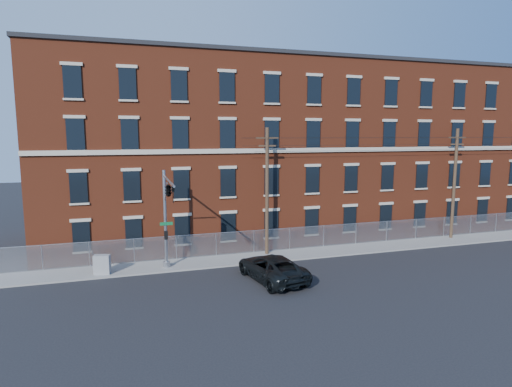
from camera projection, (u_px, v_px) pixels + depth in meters
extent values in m
plane|color=black|center=(265.00, 280.00, 27.90)|extent=(140.00, 140.00, 0.00)
cube|color=gray|center=(379.00, 247.00, 36.13)|extent=(65.00, 3.00, 0.12)
cube|color=maroon|center=(333.00, 150.00, 43.55)|extent=(55.00, 14.00, 16.00)
cube|color=black|center=(335.00, 69.00, 42.42)|extent=(55.30, 14.30, 0.30)
cube|color=#AFA591|center=(371.00, 149.00, 36.81)|extent=(55.00, 0.18, 0.35)
cube|color=black|center=(81.00, 237.00, 30.71)|extent=(1.20, 0.10, 2.20)
cube|color=black|center=(79.00, 188.00, 30.21)|extent=(1.20, 0.10, 2.20)
cube|color=black|center=(75.00, 134.00, 29.69)|extent=(1.20, 0.10, 2.20)
cube|color=black|center=(72.00, 82.00, 29.19)|extent=(1.20, 0.10, 2.20)
cube|color=black|center=(134.00, 233.00, 31.78)|extent=(1.20, 0.10, 2.20)
cube|color=black|center=(132.00, 186.00, 31.28)|extent=(1.20, 0.10, 2.20)
cube|color=black|center=(130.00, 134.00, 30.76)|extent=(1.20, 0.10, 2.20)
cube|color=black|center=(128.00, 84.00, 30.26)|extent=(1.20, 0.10, 2.20)
cube|color=black|center=(183.00, 230.00, 32.85)|extent=(1.20, 0.10, 2.20)
cube|color=black|center=(181.00, 184.00, 32.35)|extent=(1.20, 0.10, 2.20)
cube|color=black|center=(180.00, 134.00, 31.83)|extent=(1.20, 0.10, 2.20)
cube|color=black|center=(179.00, 86.00, 31.33)|extent=(1.20, 0.10, 2.20)
cube|color=black|center=(228.00, 227.00, 33.92)|extent=(1.20, 0.10, 2.20)
cube|color=black|center=(228.00, 183.00, 33.42)|extent=(1.20, 0.10, 2.20)
cube|color=black|center=(227.00, 134.00, 32.90)|extent=(1.20, 0.10, 2.20)
cube|color=black|center=(227.00, 87.00, 32.40)|extent=(1.20, 0.10, 2.20)
cube|color=black|center=(271.00, 224.00, 34.99)|extent=(1.20, 0.10, 2.20)
cube|color=black|center=(271.00, 181.00, 34.49)|extent=(1.20, 0.10, 2.20)
cube|color=black|center=(272.00, 134.00, 33.97)|extent=(1.20, 0.10, 2.20)
cube|color=black|center=(272.00, 89.00, 33.47)|extent=(1.20, 0.10, 2.20)
cube|color=black|center=(312.00, 222.00, 36.06)|extent=(1.20, 0.10, 2.20)
cube|color=black|center=(312.00, 180.00, 35.56)|extent=(1.20, 0.10, 2.20)
cube|color=black|center=(313.00, 134.00, 35.04)|extent=(1.20, 0.10, 2.20)
cube|color=black|center=(314.00, 90.00, 34.54)|extent=(1.20, 0.10, 2.20)
cube|color=black|center=(350.00, 219.00, 37.13)|extent=(1.20, 0.10, 2.20)
cube|color=black|center=(351.00, 178.00, 36.63)|extent=(1.20, 0.10, 2.20)
cube|color=black|center=(352.00, 134.00, 36.11)|extent=(1.20, 0.10, 2.20)
cube|color=black|center=(354.00, 91.00, 35.61)|extent=(1.20, 0.10, 2.20)
cube|color=black|center=(386.00, 217.00, 38.20)|extent=(1.20, 0.10, 2.20)
cube|color=black|center=(387.00, 177.00, 37.70)|extent=(1.20, 0.10, 2.20)
cube|color=black|center=(389.00, 134.00, 37.18)|extent=(1.20, 0.10, 2.20)
cube|color=black|center=(391.00, 93.00, 36.68)|extent=(1.20, 0.10, 2.20)
cube|color=black|center=(420.00, 214.00, 39.27)|extent=(1.20, 0.10, 2.20)
cube|color=black|center=(422.00, 176.00, 38.78)|extent=(1.20, 0.10, 2.20)
cube|color=black|center=(424.00, 134.00, 38.25)|extent=(1.20, 0.10, 2.20)
cube|color=black|center=(426.00, 94.00, 37.75)|extent=(1.20, 0.10, 2.20)
cube|color=black|center=(452.00, 212.00, 40.34)|extent=(1.20, 0.10, 2.20)
cube|color=black|center=(454.00, 175.00, 39.85)|extent=(1.20, 0.10, 2.20)
cube|color=black|center=(457.00, 134.00, 39.32)|extent=(1.20, 0.10, 2.20)
cube|color=black|center=(460.00, 95.00, 38.82)|extent=(1.20, 0.10, 2.20)
cube|color=black|center=(482.00, 210.00, 41.41)|extent=(1.20, 0.10, 2.20)
cube|color=black|center=(485.00, 174.00, 40.92)|extent=(1.20, 0.10, 2.20)
cube|color=black|center=(488.00, 134.00, 40.39)|extent=(1.20, 0.10, 2.20)
cube|color=black|center=(491.00, 96.00, 39.90)|extent=(1.20, 0.10, 2.20)
cube|color=black|center=(511.00, 208.00, 42.48)|extent=(1.20, 0.10, 2.20)
cube|color=#A5A8AD|center=(371.00, 232.00, 37.22)|extent=(59.00, 0.02, 1.80)
cylinder|color=#9EA0A5|center=(372.00, 222.00, 37.10)|extent=(59.00, 0.04, 0.04)
cylinder|color=#9EA0A5|center=(42.00, 258.00, 29.52)|extent=(0.06, 0.06, 1.85)
cylinder|color=#9EA0A5|center=(90.00, 254.00, 30.42)|extent=(0.06, 0.06, 1.85)
cylinder|color=#9EA0A5|center=(134.00, 251.00, 31.33)|extent=(0.06, 0.06, 1.85)
cylinder|color=#9EA0A5|center=(176.00, 247.00, 32.24)|extent=(0.06, 0.06, 1.85)
cylinder|color=#9EA0A5|center=(216.00, 244.00, 33.14)|extent=(0.06, 0.06, 1.85)
cylinder|color=#9EA0A5|center=(254.00, 241.00, 34.05)|extent=(0.06, 0.06, 1.85)
cylinder|color=#9EA0A5|center=(290.00, 239.00, 34.96)|extent=(0.06, 0.06, 1.85)
cylinder|color=#9EA0A5|center=(324.00, 236.00, 35.86)|extent=(0.06, 0.06, 1.85)
cylinder|color=#9EA0A5|center=(356.00, 233.00, 36.77)|extent=(0.06, 0.06, 1.85)
cylinder|color=#9EA0A5|center=(387.00, 231.00, 37.68)|extent=(0.06, 0.06, 1.85)
cylinder|color=#9EA0A5|center=(416.00, 229.00, 38.58)|extent=(0.06, 0.06, 1.85)
cylinder|color=#9EA0A5|center=(444.00, 227.00, 39.49)|extent=(0.06, 0.06, 1.85)
cylinder|color=#9EA0A5|center=(471.00, 225.00, 40.40)|extent=(0.06, 0.06, 1.85)
cylinder|color=#9EA0A5|center=(496.00, 223.00, 41.30)|extent=(0.06, 0.06, 1.85)
cylinder|color=#9EA0A5|center=(165.00, 219.00, 29.90)|extent=(0.22, 0.22, 7.00)
cylinder|color=#9EA0A5|center=(167.00, 264.00, 30.36)|extent=(0.50, 0.50, 0.40)
cylinder|color=#9EA0A5|center=(168.00, 181.00, 26.40)|extent=(0.14, 6.50, 0.14)
cylinder|color=#9EA0A5|center=(166.00, 192.00, 28.48)|extent=(0.08, 2.18, 1.56)
cube|color=#0C592D|center=(166.00, 224.00, 29.82)|extent=(0.90, 0.03, 0.22)
cube|color=black|center=(166.00, 235.00, 29.82)|extent=(0.25, 0.25, 0.60)
imported|color=black|center=(173.00, 195.00, 24.06)|extent=(0.16, 0.20, 1.00)
imported|color=black|center=(168.00, 189.00, 26.71)|extent=(0.53, 2.48, 1.00)
cylinder|color=#423121|center=(267.00, 192.00, 33.07)|extent=(0.28, 0.28, 10.00)
cube|color=#423121|center=(267.00, 138.00, 32.50)|extent=(1.80, 0.12, 0.12)
cube|color=#423121|center=(267.00, 146.00, 32.58)|extent=(1.40, 0.12, 0.12)
cylinder|color=#423121|center=(454.00, 184.00, 38.33)|extent=(0.28, 0.28, 10.00)
cube|color=#423121|center=(457.00, 138.00, 37.75)|extent=(1.80, 0.12, 0.12)
cube|color=#423121|center=(457.00, 144.00, 37.83)|extent=(1.40, 0.12, 0.12)
cylinder|color=black|center=(460.00, 138.00, 37.47)|extent=(40.00, 0.02, 0.02)
cylinder|color=black|center=(455.00, 138.00, 38.04)|extent=(40.00, 0.02, 0.02)
cylinder|color=black|center=(457.00, 144.00, 37.83)|extent=(40.00, 0.02, 0.02)
imported|color=black|center=(272.00, 268.00, 27.89)|extent=(3.79, 6.41, 1.67)
cube|color=gray|center=(102.00, 265.00, 28.74)|extent=(1.15, 0.76, 1.33)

